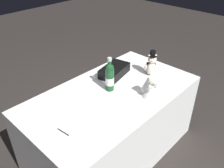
{
  "coord_description": "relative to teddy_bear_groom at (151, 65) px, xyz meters",
  "views": [
    {
      "loc": [
        -1.35,
        -1.28,
        2.04
      ],
      "look_at": [
        0.0,
        0.0,
        0.87
      ],
      "focal_mm": 37.95,
      "sensor_mm": 36.0,
      "label": 1
    }
  ],
  "objects": [
    {
      "name": "signing_pen",
      "position": [
        -1.19,
        -0.03,
        -0.11
      ],
      "size": [
        0.02,
        0.13,
        0.01
      ],
      "color": "black",
      "rests_on": "reception_table"
    },
    {
      "name": "reception_table",
      "position": [
        -0.55,
        0.06,
        -0.5
      ],
      "size": [
        1.72,
        0.96,
        0.77
      ],
      "primitive_type": "cube",
      "color": "white",
      "rests_on": "ground_plane"
    },
    {
      "name": "champagne_bottle",
      "position": [
        -0.52,
        0.11,
        0.03
      ],
      "size": [
        0.08,
        0.08,
        0.34
      ],
      "color": "#174924",
      "rests_on": "reception_table"
    },
    {
      "name": "gift_case_black",
      "position": [
        -0.28,
        0.28,
        -0.06
      ],
      "size": [
        0.38,
        0.27,
        0.1
      ],
      "color": "black",
      "rests_on": "reception_table"
    },
    {
      "name": "teddy_bear_groom",
      "position": [
        0.0,
        0.0,
        0.0
      ],
      "size": [
        0.14,
        0.13,
        0.28
      ],
      "color": "silver",
      "rests_on": "reception_table"
    },
    {
      "name": "teddy_bear_bride",
      "position": [
        -0.34,
        -0.23,
        -0.01
      ],
      "size": [
        0.15,
        0.19,
        0.22
      ],
      "color": "white",
      "rests_on": "reception_table"
    },
    {
      "name": "ground_plane",
      "position": [
        -0.55,
        0.06,
        -0.88
      ],
      "size": [
        12.0,
        12.0,
        0.0
      ],
      "primitive_type": "plane",
      "color": "#2D2826"
    }
  ]
}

